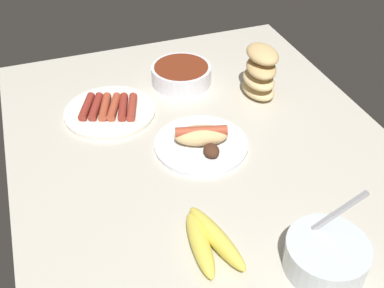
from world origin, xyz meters
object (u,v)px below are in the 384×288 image
object	(u,v)px
banana_bunch	(209,240)
plate_sausages	(110,110)
plate_hotdog_assembled	(202,140)
bowl_chili	(181,74)
bowl_coleslaw	(326,254)
bread_stack	(260,73)

from	to	relation	value
banana_bunch	plate_sausages	world-z (taller)	banana_bunch
plate_hotdog_assembled	bowl_chili	distance (cm)	29.53
plate_hotdog_assembled	banana_bunch	xyz separation A→B (cm)	(-28.59, 9.19, -0.04)
bowl_chili	bowl_coleslaw	bearing A→B (deg)	-176.50
bowl_coleslaw	bowl_chili	bearing A→B (deg)	3.50
banana_bunch	bread_stack	bearing A→B (deg)	-35.54
bowl_coleslaw	bread_stack	world-z (taller)	bowl_coleslaw
plate_hotdog_assembled	plate_sausages	size ratio (longest dim) A/B	0.95
bread_stack	plate_sausages	bearing A→B (deg)	82.41
plate_hotdog_assembled	bread_stack	bearing A→B (deg)	-55.19
banana_bunch	bowl_coleslaw	bearing A→B (deg)	-121.55
plate_sausages	plate_hotdog_assembled	bearing A→B (deg)	-139.66
bowl_chili	plate_hotdog_assembled	bearing A→B (deg)	170.75
bowl_coleslaw	plate_sausages	world-z (taller)	bowl_coleslaw
bowl_coleslaw	plate_sausages	distance (cm)	66.24
banana_bunch	bowl_chili	world-z (taller)	bowl_chili
plate_hotdog_assembled	plate_sausages	xyz separation A→B (cm)	(20.86, 17.72, -0.80)
banana_bunch	plate_hotdog_assembled	bearing A→B (deg)	-17.82
bowl_coleslaw	bread_stack	distance (cm)	56.98
bowl_coleslaw	plate_sausages	size ratio (longest dim) A/B	0.65
plate_sausages	bowl_coleslaw	bearing A→B (deg)	-156.24
plate_sausages	bowl_chili	xyz separation A→B (cm)	(8.27, -22.46, 1.77)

